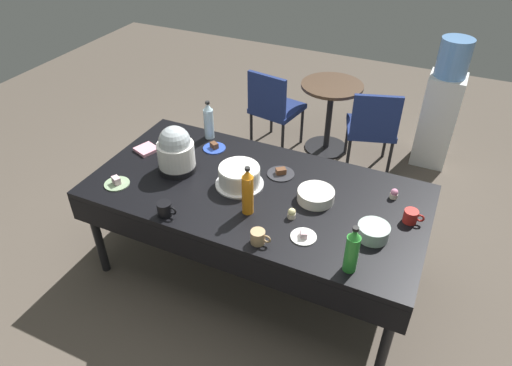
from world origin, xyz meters
TOP-DOWN VIEW (x-y plane):
  - ground at (0.00, 0.00)m, footprint 9.00×9.00m
  - potluck_table at (0.00, 0.00)m, footprint 2.20×1.10m
  - frosted_layer_cake at (-0.12, 0.00)m, footprint 0.32×0.32m
  - slow_cooker at (-0.59, -0.02)m, footprint 0.26×0.26m
  - glass_salad_bowl at (0.80, -0.13)m, footprint 0.18×0.18m
  - ceramic_snack_bowl at (0.39, 0.05)m, footprint 0.23×0.23m
  - dessert_plate_white at (0.44, -0.30)m, footprint 0.15×0.15m
  - dessert_plate_cobalt at (-0.49, 0.32)m, footprint 0.17×0.17m
  - dessert_plate_sage at (-0.86, -0.34)m, footprint 0.17×0.17m
  - dessert_plate_charcoal at (0.08, 0.22)m, footprint 0.19×0.19m
  - cupcake_cocoa at (0.31, -0.17)m, footprint 0.05×0.05m
  - cupcake_mint at (-0.84, 0.38)m, footprint 0.05×0.05m
  - cupcake_rose at (0.84, 0.29)m, footprint 0.05×0.05m
  - soda_bottle_orange_juice at (0.05, -0.23)m, footprint 0.07×0.07m
  - soda_bottle_water at (-0.60, 0.45)m, footprint 0.07×0.07m
  - soda_bottle_lime_soda at (0.74, -0.43)m, footprint 0.07×0.07m
  - coffee_mug_red at (0.97, 0.09)m, footprint 0.12×0.09m
  - coffee_mug_black at (-0.39, -0.46)m, footprint 0.13×0.09m
  - coffee_mug_tan at (0.22, -0.45)m, footprint 0.12×0.08m
  - paper_napkin_stack at (-0.93, 0.09)m, footprint 0.18×0.18m
  - maroon_chair_left at (-0.56, 1.63)m, footprint 0.51×0.51m
  - maroon_chair_right at (0.42, 1.64)m, footprint 0.55×0.55m
  - round_cafe_table at (-0.05, 1.86)m, footprint 0.60×0.60m
  - water_cooler at (0.95, 2.07)m, footprint 0.32×0.32m

SIDE VIEW (x-z plane):
  - ground at x=0.00m, z-range 0.00..0.00m
  - maroon_chair_left at x=-0.56m, z-range 0.07..0.92m
  - maroon_chair_right at x=0.42m, z-range 0.07..0.92m
  - round_cafe_table at x=-0.05m, z-range 0.14..0.86m
  - water_cooler at x=0.95m, z-range -0.03..1.21m
  - potluck_table at x=0.00m, z-range 0.31..1.06m
  - dessert_plate_white at x=0.44m, z-range 0.74..0.78m
  - dessert_plate_charcoal at x=0.08m, z-range 0.74..0.78m
  - dessert_plate_cobalt at x=-0.49m, z-range 0.74..0.79m
  - paper_napkin_stack at x=-0.93m, z-range 0.75..0.77m
  - dessert_plate_sage at x=-0.86m, z-range 0.74..0.79m
  - cupcake_cocoa at x=0.31m, z-range 0.75..0.82m
  - cupcake_mint at x=-0.84m, z-range 0.75..0.82m
  - cupcake_rose at x=0.84m, z-range 0.75..0.82m
  - ceramic_snack_bowl at x=0.39m, z-range 0.75..0.82m
  - coffee_mug_red at x=0.97m, z-range 0.75..0.83m
  - coffee_mug_tan at x=0.22m, z-range 0.75..0.83m
  - glass_salad_bowl at x=0.80m, z-range 0.75..0.83m
  - coffee_mug_black at x=-0.39m, z-range 0.75..0.84m
  - frosted_layer_cake at x=-0.12m, z-range 0.75..0.89m
  - soda_bottle_lime_soda at x=0.74m, z-range 0.74..1.03m
  - soda_bottle_water at x=-0.60m, z-range 0.74..1.04m
  - soda_bottle_orange_juice at x=0.05m, z-range 0.74..1.07m
  - slow_cooker at x=-0.59m, z-range 0.74..1.07m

